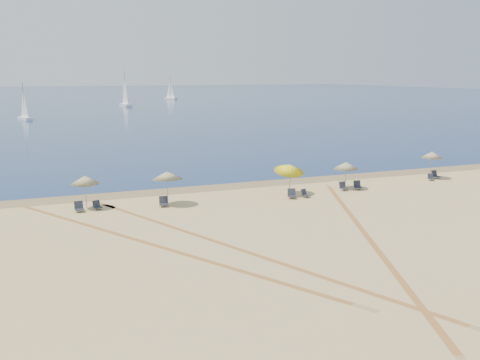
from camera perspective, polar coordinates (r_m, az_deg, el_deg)
The scene contains 21 objects.
ground at distance 24.12m, azimuth 17.70°, elevation -11.85°, with size 160.00×160.00×0.00m, color tan.
ocean at distance 242.69m, azimuth -17.86°, elevation 8.63°, with size 500.00×500.00×0.00m, color #0C2151.
wet_sand at distance 44.48m, azimuth -1.85°, elevation -0.69°, with size 500.00×500.00×0.00m, color olive.
umbrella_1 at distance 38.28m, azimuth -16.38°, elevation 0.02°, with size 1.95×1.97×2.41m.
umbrella_2 at distance 38.09m, azimuth -7.86°, elevation 0.50°, with size 2.23×2.26×2.53m.
umbrella_3 at distance 41.17m, azimuth 5.31°, elevation 1.30°, with size 2.32×2.38×2.71m.
umbrella_4 at distance 44.05m, azimuth 11.36°, elevation 1.54°, with size 2.09×2.09×2.28m.
umbrella_5 at distance 50.51m, azimuth 19.98°, elevation 2.56°, with size 1.92×1.92×2.50m.
chair_2 at distance 37.94m, azimuth -16.97°, elevation -2.82°, with size 0.64×0.73×0.71m.
chair_3 at distance 38.25m, azimuth -15.16°, elevation -2.67°, with size 0.65×0.72×0.62m.
chair_4 at distance 38.10m, azimuth -8.26°, elevation -2.37°, with size 0.71×0.80×0.72m.
chair_5 at distance 40.34m, azimuth 5.61°, elevation -1.53°, with size 0.81×0.87×0.73m.
chair_6 at distance 40.81m, azimuth 7.03°, elevation -1.48°, with size 0.71×0.76×0.63m.
chair_7 at distance 43.74m, azimuth 11.08°, elevation -0.70°, with size 0.60×0.69×0.69m.
chair_8 at distance 44.37m, azimuth 12.56°, elevation -0.59°, with size 0.72×0.80×0.70m.
chair_9 at distance 49.92m, azimuth 19.89°, elevation 0.26°, with size 0.62×0.68×0.59m.
chair_10 at distance 50.96m, azimuth 20.35°, elevation 0.52°, with size 0.72×0.81×0.74m.
sailboat_0 at distance 201.42m, azimuth -7.52°, elevation 9.34°, with size 4.02×5.58×8.35m.
sailboat_1 at distance 159.35m, azimuth -12.29°, elevation 8.87°, with size 2.67×7.02×10.20m.
sailboat_2 at distance 118.30m, azimuth -22.25°, elevation 7.14°, with size 2.97×5.23×7.59m.
tire_tracks at distance 30.25m, azimuth 0.54°, elevation -6.51°, with size 50.34×42.08×0.00m.
Camera 1 is at (-14.26, -17.10, 9.29)m, focal length 39.56 mm.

